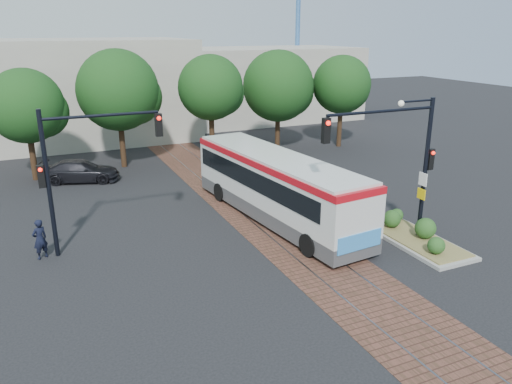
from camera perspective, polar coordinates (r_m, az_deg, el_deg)
ground at (r=20.99m, az=5.97°, el=-6.87°), size 120.00×120.00×0.00m
trackbed at (r=24.23m, az=1.23°, el=-3.22°), size 3.60×40.00×0.02m
tree_row at (r=34.76m, az=-5.89°, el=11.53°), size 26.40×5.60×7.67m
warehouses at (r=46.28m, az=-12.95°, el=11.55°), size 40.00×13.00×8.00m
crane at (r=57.50m, az=4.84°, el=20.22°), size 8.00×0.50×18.00m
city_bus at (r=23.91m, az=2.30°, el=0.95°), size 3.81×12.06×3.17m
traffic_island at (r=22.88m, az=17.69°, el=-4.59°), size 2.20×5.20×1.13m
signal_pole_main at (r=21.18m, az=16.57°, el=4.62°), size 5.49×0.46×6.00m
signal_pole_left at (r=20.97m, az=-19.83°, el=3.33°), size 4.99×0.34×6.00m
officer at (r=21.83m, az=-23.47°, el=-4.97°), size 0.73×0.64×1.67m
parked_car at (r=31.91m, az=-19.42°, el=2.29°), size 4.89×3.17×1.32m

